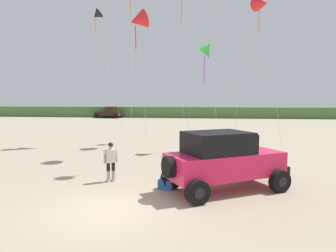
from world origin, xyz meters
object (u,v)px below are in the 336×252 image
Objects in this scene: cooler_box at (166,184)px; kite_yellow_diamond at (138,20)px; jeep at (224,159)px; kite_green_box at (262,3)px; kite_blue_swept at (207,53)px; person_watching at (111,160)px; kite_pink_ribbon at (97,15)px; distant_pickup at (109,113)px.

cooler_box is 0.06× the size of kite_yellow_diamond.
cooler_box is at bearing -177.91° from jeep.
kite_yellow_diamond is at bearing 122.71° from cooler_box.
kite_green_box reaches higher than kite_yellow_diamond.
kite_yellow_diamond reaches higher than kite_blue_swept.
kite_yellow_diamond is at bearing 91.10° from person_watching.
kite_green_box is at bearing -7.05° from kite_pink_ribbon.
kite_blue_swept is at bearing -62.01° from distant_pickup.
cooler_box is 44.53m from distant_pickup.
person_watching is 0.19× the size of kite_yellow_diamond.
kite_pink_ribbon reaches higher than distant_pickup.
jeep is 10.93m from kite_blue_swept.
cooler_box is at bearing -117.18° from kite_green_box.
kite_pink_ribbon is (-11.63, 1.44, -0.02)m from kite_green_box.
kite_green_box is at bearing 75.03° from cooler_box.
person_watching is at bearing -114.15° from kite_blue_swept.
kite_blue_swept is at bearing 65.85° from person_watching.
distant_pickup is 38.99m from kite_green_box.
person_watching is 2.69m from cooler_box.
person_watching is at bearing 173.96° from cooler_box.
kite_yellow_diamond reaches higher than distant_pickup.
kite_blue_swept reaches higher than person_watching.
kite_pink_ribbon is at bearing 111.86° from person_watching.
kite_yellow_diamond is 6.11m from kite_pink_ribbon.
distant_pickup is (-15.58, 41.71, 0.75)m from cooler_box.
kite_blue_swept is at bearing 93.42° from cooler_box.
jeep is 0.49× the size of kite_pink_ribbon.
kite_green_box is at bearing 20.78° from kite_yellow_diamond.
kite_green_box is 11.72m from kite_pink_ribbon.
distant_pickup is 37.86m from kite_yellow_diamond.
distant_pickup reaches higher than person_watching.
person_watching reaches higher than cooler_box.
distant_pickup is 0.68× the size of kite_blue_swept.
kite_pink_ribbon is at bearing 133.18° from kite_yellow_diamond.
kite_blue_swept is at bearing -177.39° from kite_green_box.
distant_pickup is at bearing 110.48° from kite_yellow_diamond.
person_watching is 2.98× the size of cooler_box.
jeep is 16.49m from kite_pink_ribbon.
person_watching is at bearing -68.14° from kite_pink_ribbon.
jeep is 2.98× the size of person_watching.
kite_green_box reaches higher than kite_pink_ribbon.
cooler_box is 0.12× the size of distant_pickup.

